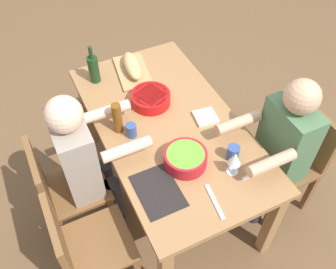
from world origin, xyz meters
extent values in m
plane|color=brown|center=(0.00, 0.00, 0.00)|extent=(8.00, 8.00, 0.00)
cube|color=#9E7044|center=(0.00, 0.00, 0.72)|extent=(1.61, 0.87, 0.04)
cube|color=#9E7044|center=(-0.75, -0.38, 0.35)|extent=(0.07, 0.07, 0.70)
cube|color=#9E7044|center=(0.75, -0.38, 0.35)|extent=(0.07, 0.07, 0.70)
cube|color=#9E7044|center=(0.75, 0.38, 0.35)|extent=(0.07, 0.07, 0.70)
cube|color=brown|center=(-0.44, -0.68, 0.44)|extent=(0.40, 0.40, 0.03)
cube|color=brown|center=(-0.44, -0.86, 0.65)|extent=(0.38, 0.04, 0.40)
cube|color=brown|center=(-0.61, -0.51, 0.21)|extent=(0.04, 0.04, 0.42)
cube|color=brown|center=(-0.27, -0.51, 0.21)|extent=(0.04, 0.04, 0.42)
cube|color=brown|center=(-0.61, -0.85, 0.21)|extent=(0.04, 0.04, 0.42)
cube|color=brown|center=(-0.27, -0.85, 0.21)|extent=(0.04, 0.04, 0.42)
cylinder|color=#2D2D38|center=(-0.52, -0.46, 0.23)|extent=(0.11, 0.11, 0.45)
cylinder|color=#2D2D38|center=(-0.36, -0.46, 0.23)|extent=(0.11, 0.11, 0.45)
cube|color=#4C724C|center=(-0.44, -0.62, 0.73)|extent=(0.34, 0.20, 0.55)
cylinder|color=tan|center=(-0.61, -0.35, 0.85)|extent=(0.07, 0.30, 0.07)
cylinder|color=tan|center=(-0.27, -0.35, 0.85)|extent=(0.07, 0.30, 0.07)
sphere|color=tan|center=(-0.44, -0.62, 1.09)|extent=(0.21, 0.21, 0.21)
cube|color=brown|center=(0.00, 0.68, 0.44)|extent=(0.40, 0.40, 0.03)
cube|color=brown|center=(0.00, 0.86, 0.65)|extent=(0.38, 0.04, 0.40)
cube|color=brown|center=(0.17, 0.51, 0.21)|extent=(0.04, 0.04, 0.42)
cube|color=brown|center=(-0.17, 0.51, 0.21)|extent=(0.04, 0.04, 0.42)
cube|color=brown|center=(0.17, 0.85, 0.21)|extent=(0.04, 0.04, 0.42)
cube|color=brown|center=(-0.17, 0.85, 0.21)|extent=(0.04, 0.04, 0.42)
cylinder|color=#2D2D38|center=(0.08, 0.46, 0.23)|extent=(0.11, 0.11, 0.45)
cylinder|color=#2D2D38|center=(-0.08, 0.46, 0.23)|extent=(0.11, 0.11, 0.45)
cube|color=gray|center=(0.00, 0.62, 0.73)|extent=(0.34, 0.20, 0.55)
cylinder|color=beige|center=(0.17, 0.35, 0.85)|extent=(0.07, 0.30, 0.07)
cylinder|color=beige|center=(-0.17, 0.35, 0.85)|extent=(0.07, 0.30, 0.07)
sphere|color=beige|center=(0.00, 0.62, 1.09)|extent=(0.21, 0.21, 0.21)
cube|color=brown|center=(-0.44, 0.68, 0.44)|extent=(0.40, 0.40, 0.03)
cube|color=brown|center=(-0.44, 0.86, 0.65)|extent=(0.38, 0.04, 0.40)
cube|color=brown|center=(-0.27, 0.51, 0.21)|extent=(0.04, 0.04, 0.42)
cube|color=brown|center=(-0.27, 0.85, 0.21)|extent=(0.04, 0.04, 0.42)
cylinder|color=#B21923|center=(-0.34, 0.05, 0.79)|extent=(0.25, 0.25, 0.09)
cylinder|color=#669E33|center=(-0.34, 0.05, 0.82)|extent=(0.22, 0.22, 0.03)
cylinder|color=red|center=(0.23, 0.02, 0.78)|extent=(0.27, 0.27, 0.08)
cylinder|color=#2D7028|center=(0.23, 0.02, 0.80)|extent=(0.24, 0.24, 0.03)
cube|color=tan|center=(0.58, 0.01, 0.75)|extent=(0.43, 0.28, 0.02)
ellipsoid|color=tan|center=(0.58, 0.01, 0.81)|extent=(0.33, 0.16, 0.09)
cylinder|color=#193819|center=(0.61, 0.29, 0.84)|extent=(0.08, 0.08, 0.20)
cylinder|color=#193819|center=(0.61, 0.29, 0.98)|extent=(0.03, 0.03, 0.09)
cylinder|color=brown|center=(0.08, 0.31, 0.85)|extent=(0.06, 0.06, 0.22)
cylinder|color=silver|center=(-0.51, -0.17, 0.74)|extent=(0.07, 0.07, 0.01)
cylinder|color=silver|center=(-0.51, -0.17, 0.78)|extent=(0.01, 0.01, 0.07)
cone|color=silver|center=(-0.51, -0.17, 0.86)|extent=(0.08, 0.08, 0.08)
cylinder|color=#334C8C|center=(-0.42, -0.22, 0.79)|extent=(0.07, 0.07, 0.10)
cube|color=silver|center=(-0.58, -0.28, 0.74)|extent=(0.02, 0.17, 0.01)
cylinder|color=#334C8C|center=(0.01, 0.25, 0.79)|extent=(0.07, 0.07, 0.09)
cube|color=black|center=(-0.44, 0.28, 0.74)|extent=(0.32, 0.23, 0.01)
cube|color=silver|center=(-0.64, 0.03, 0.74)|extent=(0.23, 0.05, 0.01)
cube|color=white|center=(-0.07, -0.24, 0.75)|extent=(0.16, 0.16, 0.02)
camera|label=1|loc=(-1.49, 0.72, 2.50)|focal=39.66mm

